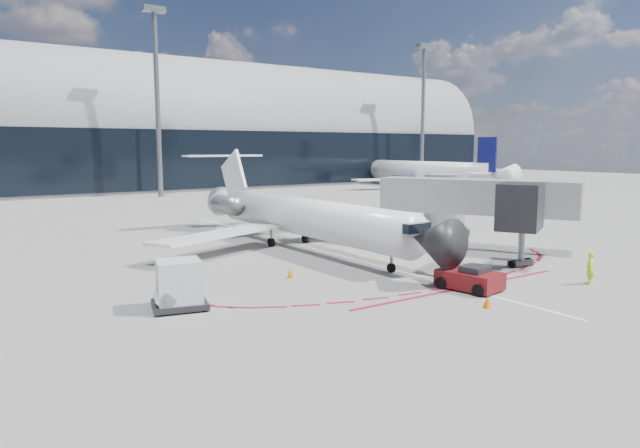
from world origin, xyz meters
TOP-DOWN VIEW (x-y plane):
  - ground at (0.00, 0.00)m, footprint 260.00×260.00m
  - apron_centerline at (0.00, 2.00)m, footprint 0.25×40.00m
  - apron_stop_bar at (0.00, -11.50)m, footprint 14.00×0.25m
  - terminal_building at (0.00, 64.97)m, footprint 150.00×24.15m
  - jet_bridge at (9.79, -3.01)m, footprint 10.03×15.20m
  - light_mast_centre at (5.00, 48.00)m, footprint 0.70×0.70m
  - light_mast_east at (55.00, 48.00)m, footprint 0.70×0.70m
  - regional_jet at (-0.57, 2.91)m, footprint 21.74×26.81m
  - pushback_tug at (0.09, -11.86)m, footprint 2.43×4.76m
  - ramp_worker at (5.87, -14.57)m, footprint 0.73×0.65m
  - uld_container at (-12.84, -7.16)m, footprint 2.65×2.40m
  - safety_cone_left at (-5.86, -4.81)m, footprint 0.38×0.38m
  - safety_cone_right at (-1.79, -14.48)m, footprint 0.37×0.37m
  - bg_airliner_1 at (48.46, 41.21)m, footprint 32.45×34.36m

SIDE VIEW (x-z plane):
  - ground at x=0.00m, z-range 0.00..0.00m
  - apron_centerline at x=0.00m, z-range 0.00..0.01m
  - apron_stop_bar at x=0.00m, z-range 0.00..0.01m
  - safety_cone_right at x=-1.79m, z-range 0.00..0.52m
  - safety_cone_left at x=-5.86m, z-range 0.00..0.52m
  - pushback_tug at x=0.09m, z-range -0.07..1.14m
  - ramp_worker at x=5.87m, z-range 0.00..1.67m
  - uld_container at x=-12.84m, z-range -0.01..2.12m
  - regional_jet at x=-0.57m, z-range -1.11..5.60m
  - jet_bridge at x=9.79m, z-range 0.56..5.46m
  - bg_airliner_1 at x=48.46m, z-range 0.00..10.50m
  - terminal_building at x=0.00m, z-range -3.48..20.52m
  - light_mast_centre at x=5.00m, z-range 0.00..25.00m
  - light_mast_east at x=55.00m, z-range 0.00..25.00m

